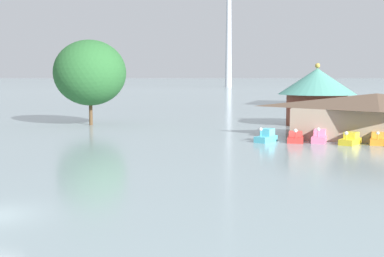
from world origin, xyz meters
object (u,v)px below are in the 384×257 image
(pedal_boat_cyan, at_px, (266,137))
(green_roof_pavilion, at_px, (317,93))
(pedal_boat_pink, at_px, (319,137))
(pedal_boat_yellow, at_px, (350,140))
(boathouse, at_px, (376,115))
(pedal_boat_red, at_px, (295,138))
(pedal_boat_orange, at_px, (378,140))
(shoreline_tree_tall_left, at_px, (90,73))

(pedal_boat_cyan, bearing_deg, green_roof_pavilion, -171.63)
(pedal_boat_pink, bearing_deg, pedal_boat_yellow, 83.69)
(boathouse, height_order, green_roof_pavilion, green_roof_pavilion)
(pedal_boat_red, distance_m, green_roof_pavilion, 19.11)
(pedal_boat_orange, relative_size, shoreline_tree_tall_left, 0.21)
(pedal_boat_cyan, bearing_deg, pedal_boat_orange, 116.61)
(pedal_boat_yellow, height_order, pedal_boat_orange, pedal_boat_yellow)
(pedal_boat_orange, height_order, shoreline_tree_tall_left, shoreline_tree_tall_left)
(pedal_boat_orange, bearing_deg, pedal_boat_pink, -84.90)
(pedal_boat_orange, bearing_deg, pedal_boat_yellow, -71.26)
(pedal_boat_pink, height_order, green_roof_pavilion, green_roof_pavilion)
(pedal_boat_red, relative_size, pedal_boat_orange, 1.09)
(pedal_boat_red, bearing_deg, shoreline_tree_tall_left, -113.23)
(pedal_boat_pink, distance_m, boathouse, 7.55)
(green_roof_pavilion, xyz_separation_m, shoreline_tree_tall_left, (-29.91, -9.00, 2.80))
(pedal_boat_pink, distance_m, shoreline_tree_tall_left, 33.34)
(pedal_boat_cyan, bearing_deg, pedal_boat_pink, 121.68)
(pedal_boat_cyan, relative_size, pedal_boat_orange, 1.23)
(pedal_boat_cyan, xyz_separation_m, pedal_boat_orange, (10.99, 1.32, -0.05))
(pedal_boat_red, height_order, shoreline_tree_tall_left, shoreline_tree_tall_left)
(boathouse, bearing_deg, shoreline_tree_tall_left, 172.81)
(pedal_boat_orange, relative_size, green_roof_pavilion, 0.23)
(pedal_boat_red, distance_m, shoreline_tree_tall_left, 31.26)
(pedal_boat_red, bearing_deg, green_roof_pavilion, 172.30)
(pedal_boat_red, height_order, pedal_boat_yellow, pedal_boat_red)
(pedal_boat_cyan, bearing_deg, pedal_boat_red, 122.81)
(green_roof_pavilion, bearing_deg, shoreline_tree_tall_left, -163.25)
(shoreline_tree_tall_left, bearing_deg, green_roof_pavilion, 16.75)
(pedal_boat_orange, xyz_separation_m, boathouse, (0.00, 4.36, 2.12))
(pedal_boat_cyan, distance_m, green_roof_pavilion, 20.12)
(pedal_boat_orange, bearing_deg, boathouse, -176.91)
(pedal_boat_red, xyz_separation_m, pedal_boat_orange, (8.04, 0.64, 0.04))
(boathouse, xyz_separation_m, shoreline_tree_tall_left, (-37.00, 4.67, 4.62))
(pedal_boat_red, xyz_separation_m, green_roof_pavilion, (0.96, 18.67, 3.98))
(pedal_boat_yellow, bearing_deg, pedal_boat_orange, 124.73)
(pedal_boat_yellow, bearing_deg, pedal_boat_red, -71.84)
(pedal_boat_yellow, height_order, boathouse, boathouse)
(pedal_boat_red, bearing_deg, pedal_boat_cyan, -81.73)
(pedal_boat_pink, distance_m, pedal_boat_orange, 5.66)
(pedal_boat_pink, relative_size, pedal_boat_orange, 1.10)
(pedal_boat_cyan, distance_m, pedal_boat_red, 3.02)
(pedal_boat_red, distance_m, pedal_boat_orange, 8.07)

